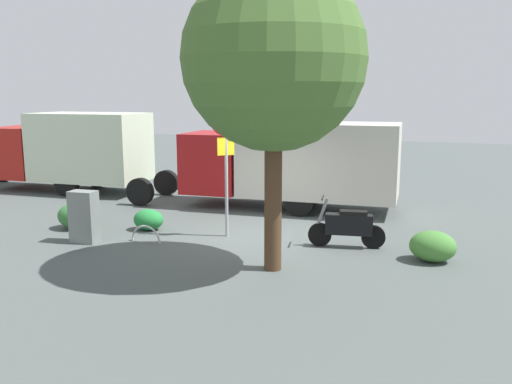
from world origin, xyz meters
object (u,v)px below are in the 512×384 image
object	(u,v)px
box_truck_near	(287,160)
bike_rack_hoop	(146,242)
box_truck_far	(68,148)
street_tree	(274,60)
motorcycle	(348,226)
stop_sign	(226,150)
utility_cabinet	(84,217)

from	to	relation	value
box_truck_near	bike_rack_hoop	size ratio (longest dim) A/B	10.17
box_truck_near	box_truck_far	distance (m)	8.55
bike_rack_hoop	street_tree	bearing A→B (deg)	166.48
motorcycle	street_tree	distance (m)	4.45
box_truck_near	stop_sign	bearing A→B (deg)	79.99
street_tree	utility_cabinet	world-z (taller)	street_tree
box_truck_near	box_truck_far	xyz separation A→B (m)	(8.55, -0.14, 0.06)
box_truck_far	stop_sign	world-z (taller)	stop_sign
box_truck_near	stop_sign	distance (m)	3.87
motorcycle	stop_sign	xyz separation A→B (m)	(3.09, 0.09, 1.70)
utility_cabinet	bike_rack_hoop	size ratio (longest dim) A/B	1.50
stop_sign	bike_rack_hoop	bearing A→B (deg)	36.17
box_truck_near	stop_sign	world-z (taller)	stop_sign
box_truck_far	utility_cabinet	xyz separation A→B (m)	(-5.11, 5.67, -0.97)
motorcycle	bike_rack_hoop	distance (m)	4.93
box_truck_far	stop_sign	xyz separation A→B (m)	(-8.13, 3.93, 0.61)
motorcycle	street_tree	size ratio (longest dim) A/B	0.30
street_tree	motorcycle	bearing A→B (deg)	-117.87
stop_sign	motorcycle	bearing A→B (deg)	-178.34
box_truck_near	street_tree	size ratio (longest dim) A/B	1.42
utility_cabinet	box_truck_near	bearing A→B (deg)	-121.96
street_tree	bike_rack_hoop	world-z (taller)	street_tree
motorcycle	stop_sign	bearing A→B (deg)	-8.60
stop_sign	bike_rack_hoop	world-z (taller)	stop_sign
box_truck_near	utility_cabinet	xyz separation A→B (m)	(3.45, 5.53, -0.91)
box_truck_near	motorcycle	xyz separation A→B (m)	(-2.67, 3.69, -1.02)
bike_rack_hoop	stop_sign	bearing A→B (deg)	-143.83
motorcycle	bike_rack_hoop	xyz separation A→B (m)	(4.73, 1.29, -0.52)
bike_rack_hoop	box_truck_near	bearing A→B (deg)	-112.50
utility_cabinet	bike_rack_hoop	distance (m)	1.61
stop_sign	utility_cabinet	size ratio (longest dim) A/B	2.61
box_truck_near	bike_rack_hoop	bearing A→B (deg)	63.84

